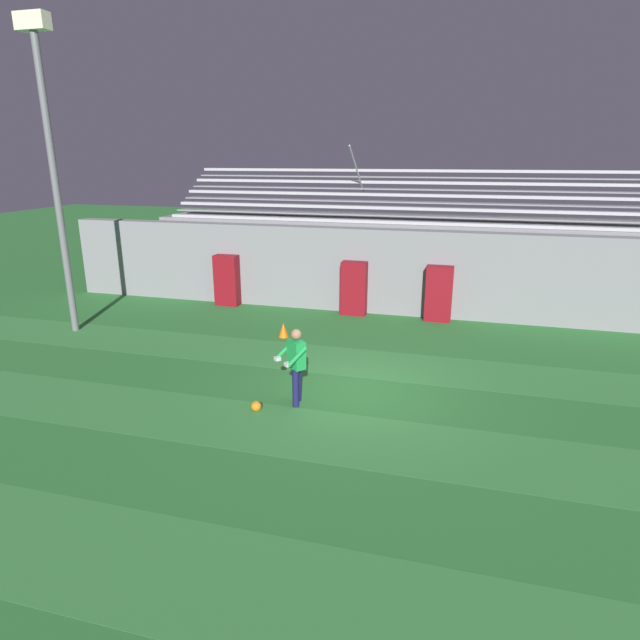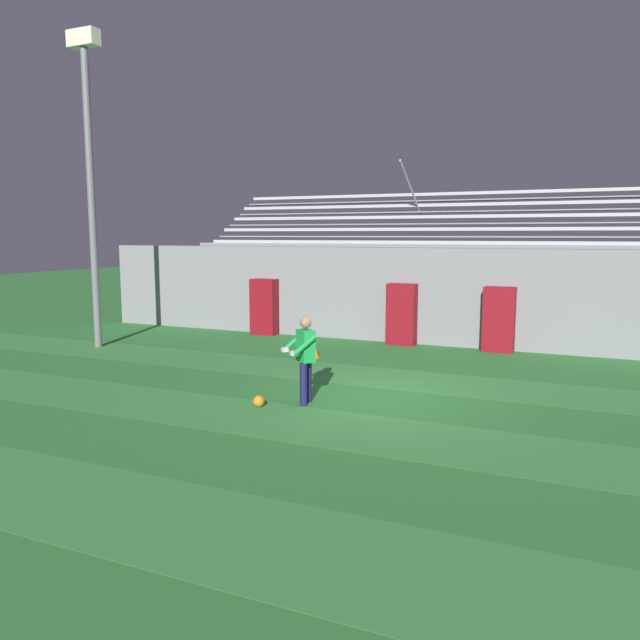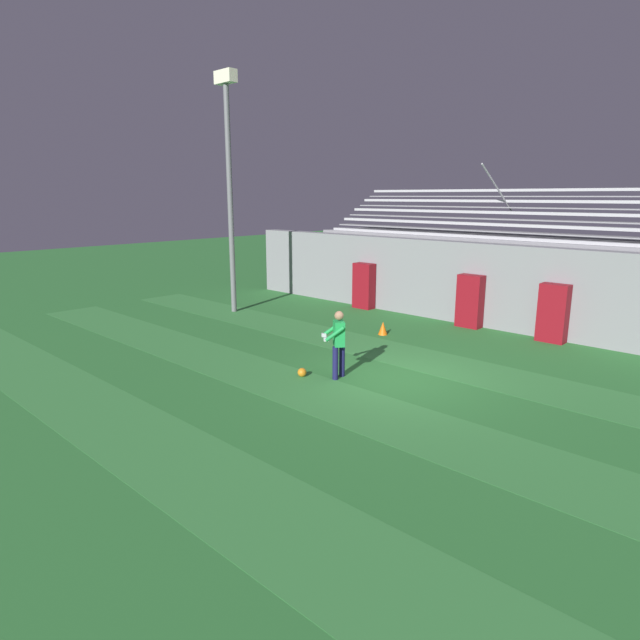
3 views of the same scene
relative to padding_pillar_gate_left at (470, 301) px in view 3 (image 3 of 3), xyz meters
name	(u,v)px [view 3 (image 3 of 3)]	position (x,y,z in m)	size (l,w,h in m)	color
ground_plane	(401,379)	(1.37, -5.95, -0.89)	(80.00, 80.00, 0.00)	#2D7533
turf_stripe_near	(190,467)	(1.37, -11.95, -0.89)	(28.00, 1.93, 0.01)	#38843D
turf_stripe_mid	(343,403)	(1.37, -8.10, -0.89)	(28.00, 1.93, 0.01)	#38843D
turf_stripe_far	(438,363)	(1.37, -4.24, -0.89)	(28.00, 1.93, 0.01)	#38843D
back_wall	(518,289)	(1.37, 0.55, 0.51)	(24.00, 0.60, 2.80)	gray
padding_pillar_gate_left	(470,301)	(0.00, 0.00, 0.00)	(0.83, 0.44, 1.78)	maroon
padding_pillar_gate_right	(553,313)	(2.74, 0.00, 0.00)	(0.83, 0.44, 1.78)	maroon
padding_pillar_far_left	(364,286)	(-4.56, 0.00, 0.00)	(0.83, 0.44, 1.78)	maroon
bleacher_stand	(546,278)	(1.37, 2.89, 0.61)	(18.00, 4.05, 5.43)	gray
floodlight_pole	(229,166)	(-7.80, -3.90, 4.51)	(0.90, 0.36, 8.62)	slate
goalkeeper	(338,340)	(0.21, -6.95, 0.06)	(0.74, 0.73, 1.67)	#19194C
soccer_ball	(302,372)	(-0.49, -7.50, -0.78)	(0.22, 0.22, 0.22)	orange
traffic_cone	(383,328)	(-1.50, -2.83, -0.68)	(0.30, 0.30, 0.42)	orange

